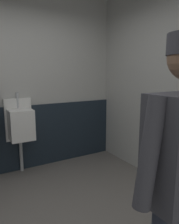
% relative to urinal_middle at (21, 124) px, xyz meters
% --- Properties ---
extents(wall_back, '(4.18, 0.12, 2.78)m').
position_rel_urinal_middle_xyz_m(wall_back, '(-0.15, 0.22, 0.62)').
color(wall_back, '#B2B2AD').
rests_on(wall_back, ground_plane).
extents(wainscot_band_back, '(3.58, 0.03, 1.03)m').
position_rel_urinal_middle_xyz_m(wainscot_band_back, '(-0.15, 0.14, -0.26)').
color(wainscot_band_back, '#19232D').
rests_on(wainscot_band_back, ground_plane).
extents(urinal_middle, '(0.40, 0.34, 1.24)m').
position_rel_urinal_middle_xyz_m(urinal_middle, '(0.00, 0.00, 0.00)').
color(urinal_middle, white).
rests_on(urinal_middle, ground_plane).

